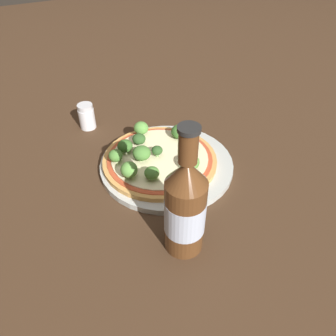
# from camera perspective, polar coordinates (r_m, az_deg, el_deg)

# --- Properties ---
(ground_plane) EXTENTS (3.00, 3.00, 0.00)m
(ground_plane) POSITION_cam_1_polar(r_m,az_deg,el_deg) (0.66, 0.42, -0.53)
(ground_plane) COLOR #3D2819
(plate) EXTENTS (0.27, 0.27, 0.01)m
(plate) POSITION_cam_1_polar(r_m,az_deg,el_deg) (0.67, -0.62, 0.56)
(plate) COLOR #B2B7B2
(plate) RESTS_ON ground_plane
(pizza) EXTENTS (0.23, 0.23, 0.01)m
(pizza) POSITION_cam_1_polar(r_m,az_deg,el_deg) (0.66, -1.43, 1.53)
(pizza) COLOR tan
(pizza) RESTS_ON plate
(broccoli_floret_0) EXTENTS (0.04, 0.04, 0.03)m
(broccoli_floret_0) POSITION_cam_1_polar(r_m,az_deg,el_deg) (0.64, -4.62, 2.60)
(broccoli_floret_0) COLOR #6B8E51
(broccoli_floret_0) RESTS_ON pizza
(broccoli_floret_1) EXTENTS (0.03, 0.03, 0.03)m
(broccoli_floret_1) POSITION_cam_1_polar(r_m,az_deg,el_deg) (0.60, -2.83, -0.87)
(broccoli_floret_1) COLOR #6B8E51
(broccoli_floret_1) RESTS_ON pizza
(broccoli_floret_2) EXTENTS (0.03, 0.03, 0.03)m
(broccoli_floret_2) POSITION_cam_1_polar(r_m,az_deg,el_deg) (0.62, 3.93, 1.01)
(broccoli_floret_2) COLOR #6B8E51
(broccoli_floret_2) RESTS_ON pizza
(broccoli_floret_3) EXTENTS (0.03, 0.03, 0.03)m
(broccoli_floret_3) POSITION_cam_1_polar(r_m,az_deg,el_deg) (0.71, -4.72, 6.95)
(broccoli_floret_3) COLOR #6B8E51
(broccoli_floret_3) RESTS_ON pizza
(broccoli_floret_4) EXTENTS (0.03, 0.03, 0.03)m
(broccoli_floret_4) POSITION_cam_1_polar(r_m,az_deg,el_deg) (0.70, 1.99, 6.35)
(broccoli_floret_4) COLOR #6B8E51
(broccoli_floret_4) RESTS_ON pizza
(broccoli_floret_5) EXTENTS (0.03, 0.03, 0.02)m
(broccoli_floret_5) POSITION_cam_1_polar(r_m,az_deg,el_deg) (0.69, -5.08, 5.05)
(broccoli_floret_5) COLOR #6B8E51
(broccoli_floret_5) RESTS_ON pizza
(broccoli_floret_6) EXTENTS (0.03, 0.03, 0.03)m
(broccoli_floret_6) POSITION_cam_1_polar(r_m,az_deg,el_deg) (0.60, -6.80, -0.29)
(broccoli_floret_6) COLOR #6B8E51
(broccoli_floret_6) RESTS_ON pizza
(broccoli_floret_7) EXTENTS (0.03, 0.03, 0.03)m
(broccoli_floret_7) POSITION_cam_1_polar(r_m,az_deg,el_deg) (0.67, -7.49, 3.81)
(broccoli_floret_7) COLOR #6B8E51
(broccoli_floret_7) RESTS_ON pizza
(broccoli_floret_8) EXTENTS (0.02, 0.02, 0.02)m
(broccoli_floret_8) POSITION_cam_1_polar(r_m,az_deg,el_deg) (0.65, -1.91, 3.06)
(broccoli_floret_8) COLOR #6B8E51
(broccoli_floret_8) RESTS_ON pizza
(broccoli_floret_9) EXTENTS (0.03, 0.03, 0.03)m
(broccoli_floret_9) POSITION_cam_1_polar(r_m,az_deg,el_deg) (0.64, -9.11, 2.15)
(broccoli_floret_9) COLOR #6B8E51
(broccoli_floret_9) RESTS_ON pizza
(beer_bottle) EXTENTS (0.06, 0.06, 0.22)m
(beer_bottle) POSITION_cam_1_polar(r_m,az_deg,el_deg) (0.47, 3.02, -6.82)
(beer_bottle) COLOR #563319
(beer_bottle) RESTS_ON ground_plane
(pepper_shaker) EXTENTS (0.04, 0.04, 0.06)m
(pepper_shaker) POSITION_cam_1_polar(r_m,az_deg,el_deg) (0.80, -13.98, 8.71)
(pepper_shaker) COLOR silver
(pepper_shaker) RESTS_ON ground_plane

